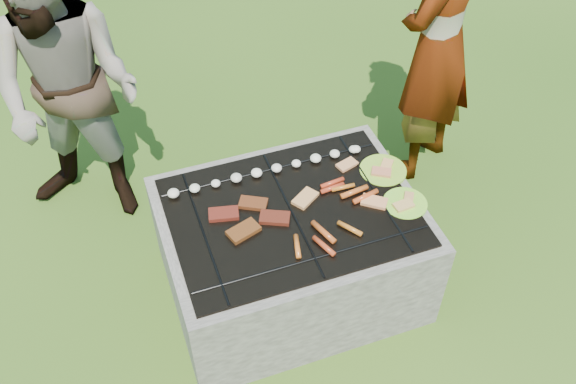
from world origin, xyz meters
name	(u,v)px	position (x,y,z in m)	size (l,w,h in m)	color
lawn	(291,284)	(0.00, 0.00, 0.00)	(60.00, 60.00, 0.00)	#234711
fire_pit	(291,253)	(0.00, 0.00, 0.28)	(1.30, 1.00, 0.62)	#9E978C
mushrooms	(270,170)	(-0.01, 0.30, 0.63)	(1.07, 0.06, 0.04)	beige
pork_slabs	(248,217)	(-0.22, 0.02, 0.62)	(0.40, 0.30, 0.02)	maroon
sausages	(337,211)	(0.21, -0.09, 0.63)	(0.55, 0.47, 0.03)	#BF3F1F
bread_on_grate	(339,191)	(0.27, 0.04, 0.62)	(0.47, 0.42, 0.02)	tan
plate_far	(383,170)	(0.56, 0.11, 0.61)	(0.28, 0.28, 0.03)	#D1E837
plate_near	(405,204)	(0.56, -0.14, 0.61)	(0.26, 0.26, 0.03)	#C5E937
cook	(439,44)	(1.16, 0.68, 0.92)	(0.67, 0.44, 1.84)	#AA9D8D
bystander	(69,93)	(-0.92, 1.00, 0.87)	(0.85, 0.66, 1.74)	gray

